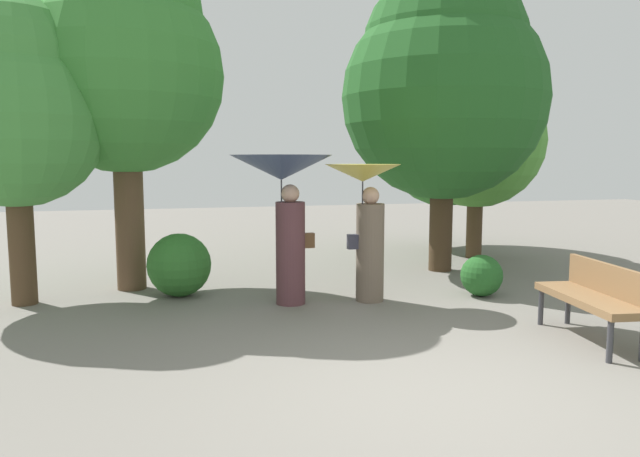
{
  "coord_description": "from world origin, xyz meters",
  "views": [
    {
      "loc": [
        -2.21,
        -4.34,
        1.94
      ],
      "look_at": [
        0.0,
        3.87,
        0.95
      ],
      "focal_mm": 33.26,
      "sensor_mm": 36.0,
      "label": 1
    }
  ],
  "objects_px": {
    "person_left": "(284,191)",
    "person_right": "(366,209)",
    "park_bench": "(596,294)",
    "tree_near_left": "(13,102)",
    "tree_mid_right": "(444,82)",
    "tree_near_right": "(446,136)",
    "tree_far_back": "(477,130)",
    "tree_mid_left": "(124,56)"
  },
  "relations": [
    {
      "from": "person_left",
      "to": "person_right",
      "type": "height_order",
      "value": "person_left"
    },
    {
      "from": "tree_near_right",
      "to": "tree_mid_right",
      "type": "relative_size",
      "value": 0.75
    },
    {
      "from": "tree_near_right",
      "to": "tree_far_back",
      "type": "relative_size",
      "value": 0.98
    },
    {
      "from": "person_right",
      "to": "person_left",
      "type": "bearing_deg",
      "value": 83.2
    },
    {
      "from": "tree_near_left",
      "to": "tree_mid_right",
      "type": "xyz_separation_m",
      "value": [
        6.54,
        0.8,
        0.57
      ]
    },
    {
      "from": "person_left",
      "to": "tree_near_right",
      "type": "height_order",
      "value": "tree_near_right"
    },
    {
      "from": "person_left",
      "to": "tree_mid_right",
      "type": "bearing_deg",
      "value": -62.39
    },
    {
      "from": "park_bench",
      "to": "tree_near_left",
      "type": "distance_m",
      "value": 7.45
    },
    {
      "from": "tree_mid_right",
      "to": "tree_far_back",
      "type": "height_order",
      "value": "tree_mid_right"
    },
    {
      "from": "park_bench",
      "to": "tree_near_right",
      "type": "relative_size",
      "value": 0.4
    },
    {
      "from": "park_bench",
      "to": "tree_mid_left",
      "type": "bearing_deg",
      "value": -121.35
    },
    {
      "from": "person_right",
      "to": "tree_mid_left",
      "type": "distance_m",
      "value": 4.16
    },
    {
      "from": "tree_far_back",
      "to": "tree_mid_right",
      "type": "bearing_deg",
      "value": -139.76
    },
    {
      "from": "tree_mid_right",
      "to": "tree_far_back",
      "type": "relative_size",
      "value": 1.3
    },
    {
      "from": "park_bench",
      "to": "tree_mid_left",
      "type": "height_order",
      "value": "tree_mid_left"
    },
    {
      "from": "tree_far_back",
      "to": "tree_near_left",
      "type": "bearing_deg",
      "value": -166.55
    },
    {
      "from": "person_left",
      "to": "tree_near_right",
      "type": "distance_m",
      "value": 6.17
    },
    {
      "from": "tree_near_right",
      "to": "tree_mid_left",
      "type": "distance_m",
      "value": 7.08
    },
    {
      "from": "person_left",
      "to": "tree_near_left",
      "type": "height_order",
      "value": "tree_near_left"
    },
    {
      "from": "tree_near_right",
      "to": "tree_mid_left",
      "type": "xyz_separation_m",
      "value": [
        -6.49,
        -2.64,
        0.99
      ]
    },
    {
      "from": "person_left",
      "to": "tree_near_left",
      "type": "distance_m",
      "value": 3.7
    },
    {
      "from": "tree_near_left",
      "to": "tree_near_right",
      "type": "height_order",
      "value": "tree_near_left"
    },
    {
      "from": "person_left",
      "to": "tree_far_back",
      "type": "relative_size",
      "value": 0.5
    },
    {
      "from": "tree_near_left",
      "to": "tree_near_right",
      "type": "bearing_deg",
      "value": 22.6
    },
    {
      "from": "park_bench",
      "to": "tree_far_back",
      "type": "distance_m",
      "value": 5.82
    },
    {
      "from": "tree_mid_right",
      "to": "tree_near_left",
      "type": "bearing_deg",
      "value": -173.06
    },
    {
      "from": "tree_near_right",
      "to": "tree_mid_right",
      "type": "xyz_separation_m",
      "value": [
        -1.31,
        -2.47,
        0.81
      ]
    },
    {
      "from": "person_left",
      "to": "tree_near_right",
      "type": "bearing_deg",
      "value": -47.64
    },
    {
      "from": "tree_near_left",
      "to": "tree_far_back",
      "type": "relative_size",
      "value": 1.02
    },
    {
      "from": "person_right",
      "to": "tree_mid_right",
      "type": "distance_m",
      "value": 3.36
    },
    {
      "from": "tree_near_right",
      "to": "tree_far_back",
      "type": "bearing_deg",
      "value": -91.82
    },
    {
      "from": "park_bench",
      "to": "tree_far_back",
      "type": "height_order",
      "value": "tree_far_back"
    },
    {
      "from": "tree_near_left",
      "to": "tree_mid_right",
      "type": "relative_size",
      "value": 0.79
    },
    {
      "from": "tree_near_right",
      "to": "tree_near_left",
      "type": "bearing_deg",
      "value": -157.4
    },
    {
      "from": "tree_near_right",
      "to": "tree_far_back",
      "type": "height_order",
      "value": "tree_far_back"
    },
    {
      "from": "person_right",
      "to": "tree_near_left",
      "type": "relative_size",
      "value": 0.46
    },
    {
      "from": "park_bench",
      "to": "tree_mid_right",
      "type": "bearing_deg",
      "value": -175.81
    },
    {
      "from": "tree_mid_left",
      "to": "tree_far_back",
      "type": "xyz_separation_m",
      "value": [
        6.45,
        1.24,
        -0.92
      ]
    },
    {
      "from": "person_right",
      "to": "tree_far_back",
      "type": "bearing_deg",
      "value": -49.55
    },
    {
      "from": "tree_mid_left",
      "to": "person_left",
      "type": "bearing_deg",
      "value": -36.84
    },
    {
      "from": "person_right",
      "to": "park_bench",
      "type": "xyz_separation_m",
      "value": [
        1.77,
        -2.36,
        -0.77
      ]
    },
    {
      "from": "person_left",
      "to": "person_right",
      "type": "relative_size",
      "value": 1.07
    }
  ]
}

